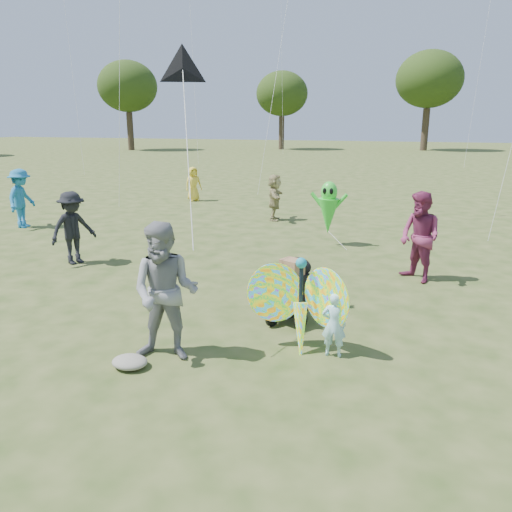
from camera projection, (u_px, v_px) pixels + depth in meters
The scene contains 14 objects.
ground at pixel (236, 356), 7.23m from camera, with size 160.00×160.00×0.00m, color #51592B.
child_girl at pixel (334, 325), 7.12m from camera, with size 0.35×0.23×0.96m, color #ACE9F4.
adult_man at pixel (166, 292), 6.92m from camera, with size 0.97×0.75×1.99m, color gray.
grey_bag at pixel (130, 362), 6.88m from camera, with size 0.51×0.42×0.16m, color gray.
crowd_b at pixel (73, 228), 11.70m from camera, with size 1.11×0.64×1.72m, color black.
crowd_d at pixel (275, 197), 16.90m from camera, with size 1.45×0.46×1.56m, color tan.
crowd_e at pixel (420, 237), 10.38m from camera, with size 0.92×0.72×1.90m, color #7F2A51.
crowd_g at pixel (193, 184), 21.01m from camera, with size 0.70×0.45×1.43m, color yellow.
crowd_i at pixel (21, 198), 15.70m from camera, with size 1.20×0.69×1.85m, color #1E70A7.
jogging_stroller at pixel (293, 285), 8.41m from camera, with size 0.78×1.15×1.09m.
butterfly_kite at pixel (300, 306), 7.27m from camera, with size 1.74×0.75×1.61m.
delta_kite_rig at pixel (183, 70), 7.85m from camera, with size 1.34×1.98×2.90m.
alien_kite at pixel (328, 210), 13.44m from camera, with size 1.12×0.69×1.74m.
tree_line at pixel (448, 80), 45.45m from camera, with size 91.78×33.60×10.79m.
Camera 1 is at (2.37, -6.16, 3.30)m, focal length 35.00 mm.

